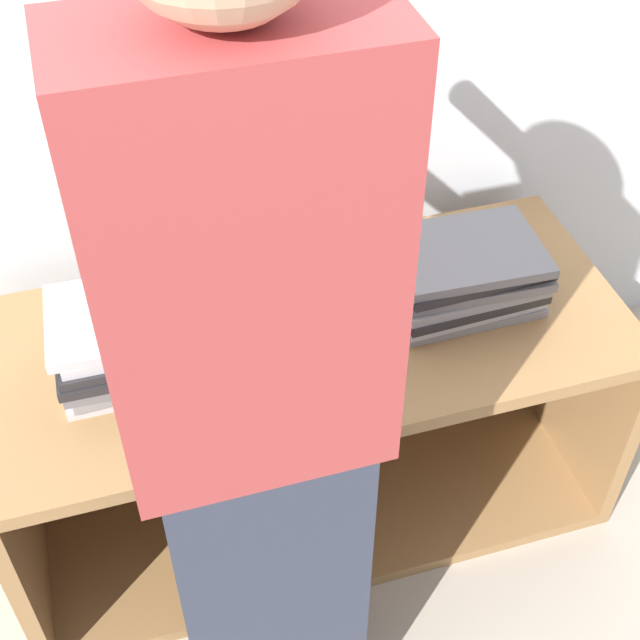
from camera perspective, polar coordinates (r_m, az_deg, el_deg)
The scene contains 7 objects.
ground_plane at distance 2.28m, azimuth 1.65°, elevation -17.10°, with size 12.00×12.00×0.00m, color #9E9384.
cart at distance 2.24m, azimuth -1.19°, elevation -5.05°, with size 1.44×0.63×0.61m.
laptop_open at distance 1.97m, azimuth -1.20°, elevation 1.37°, with size 0.33×0.30×0.25m.
laptop_stack_left at distance 1.88m, azimuth -11.52°, elevation -1.15°, with size 0.36×0.26×0.16m.
laptop_stack_right at distance 2.02m, azimuth 9.07°, elevation 2.96°, with size 0.35×0.27×0.16m.
person at distance 1.40m, azimuth -4.14°, elevation -6.25°, with size 0.40×0.54×1.81m.
inventory_tag at distance 1.78m, azimuth -11.59°, elevation -0.62°, with size 0.06×0.02×0.01m.
Camera 1 is at (-0.37, -1.04, 1.99)m, focal length 50.00 mm.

